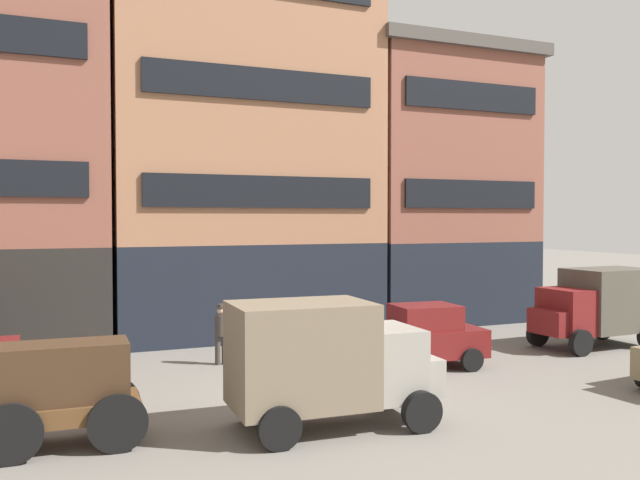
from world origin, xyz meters
TOP-DOWN VIEW (x-y plane):
  - ground_plane at (0.00, 0.00)m, footprint 120.00×120.00m
  - building_center_left at (0.60, 10.40)m, footprint 10.25×7.44m
  - building_center_right at (9.25, 10.40)m, footprint 7.75×7.44m
  - cargo_wagon at (-6.26, -1.74)m, footprint 2.96×1.62m
  - delivery_truck_near at (10.67, 1.85)m, footprint 4.40×2.23m
  - delivery_truck_far at (-1.18, -2.62)m, footprint 4.43×2.31m
  - sedan_light at (3.53, 1.39)m, footprint 3.83×2.13m
  - pedestrian_officer at (-1.65, 4.14)m, footprint 0.51×0.51m
  - fire_hydrant_curbside at (5.92, 5.33)m, footprint 0.24×0.24m

SIDE VIEW (x-z plane):
  - ground_plane at x=0.00m, z-range 0.00..0.00m
  - fire_hydrant_curbside at x=5.92m, z-range 0.01..0.84m
  - sedan_light at x=3.53m, z-range 0.00..1.83m
  - pedestrian_officer at x=-1.65m, z-range 0.08..1.88m
  - cargo_wagon at x=-6.26m, z-range 0.16..2.14m
  - delivery_truck_near at x=10.67m, z-range 0.11..2.73m
  - delivery_truck_far at x=-1.18m, z-range 0.11..2.73m
  - building_center_right at x=9.25m, z-range 0.04..11.58m
  - building_center_left at x=0.60m, z-range 0.04..14.96m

